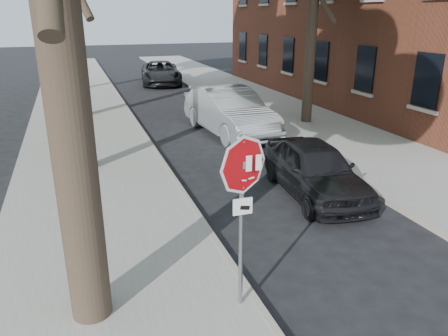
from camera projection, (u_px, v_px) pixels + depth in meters
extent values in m
plane|color=black|center=(282.00, 300.00, 6.79)|extent=(120.00, 120.00, 0.00)
cube|color=gray|center=(83.00, 128.00, 16.68)|extent=(4.00, 55.00, 0.12)
cube|color=gray|center=(283.00, 112.00, 19.30)|extent=(4.00, 55.00, 0.12)
cube|color=#9E9384|center=(137.00, 124.00, 17.31)|extent=(0.12, 55.00, 0.13)
cube|color=#9E9384|center=(240.00, 116.00, 18.67)|extent=(0.12, 55.00, 0.13)
cylinder|color=gray|center=(241.00, 225.00, 6.10)|extent=(0.06, 0.06, 2.60)
cube|color=#99999E|center=(243.00, 165.00, 5.77)|extent=(0.05, 0.06, 0.10)
cylinder|color=#99999E|center=(243.00, 165.00, 5.77)|extent=(0.76, 0.32, 0.82)
cylinder|color=white|center=(244.00, 165.00, 5.75)|extent=(0.76, 0.32, 0.82)
cylinder|color=red|center=(244.00, 165.00, 5.75)|extent=(0.68, 0.29, 0.74)
cube|color=white|center=(229.00, 166.00, 5.67)|extent=(0.08, 0.00, 0.22)
cube|color=white|center=(239.00, 165.00, 5.71)|extent=(0.08, 0.00, 0.22)
cube|color=white|center=(249.00, 164.00, 5.76)|extent=(0.08, 0.00, 0.22)
cube|color=white|center=(259.00, 162.00, 5.80)|extent=(0.08, 0.00, 0.22)
cube|color=silver|center=(236.00, 180.00, 5.77)|extent=(0.08, 0.00, 0.03)
cube|color=silver|center=(244.00, 180.00, 5.81)|extent=(0.08, 0.00, 0.03)
cube|color=silver|center=(251.00, 178.00, 5.84)|extent=(0.08, 0.00, 0.03)
cube|color=white|center=(243.00, 206.00, 5.96)|extent=(0.28, 0.02, 0.24)
cube|color=black|center=(245.00, 208.00, 5.97)|extent=(0.15, 0.00, 0.08)
cylinder|color=black|center=(63.00, 5.00, 23.10)|extent=(0.40, 0.40, 9.00)
cylinder|color=black|center=(314.00, 1.00, 16.00)|extent=(0.40, 0.40, 9.00)
imported|color=black|center=(315.00, 169.00, 10.54)|extent=(1.91, 4.02, 1.33)
imported|color=#A8ACB0|center=(230.00, 111.00, 15.88)|extent=(2.23, 5.20, 1.67)
imported|color=black|center=(161.00, 73.00, 27.20)|extent=(2.98, 5.28, 1.39)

